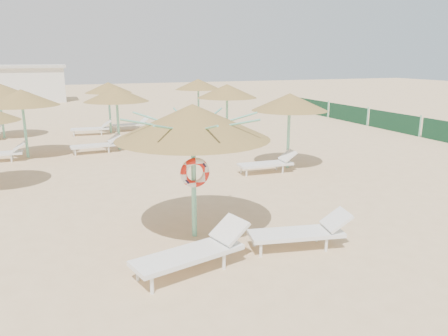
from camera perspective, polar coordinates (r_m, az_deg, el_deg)
name	(u,v)px	position (r m, az deg, el deg)	size (l,w,h in m)	color
ground	(217,235)	(10.01, -0.97, -8.75)	(120.00, 120.00, 0.00)	#D9B284
main_palapa	(193,122)	(9.30, -4.11, 5.99)	(3.31, 3.31, 2.97)	#75CBA9
lounger_main_a	(195,251)	(8.33, -3.78, -10.74)	(2.39, 1.25, 0.83)	white
lounger_main_b	(303,232)	(9.39, 10.24, -8.17)	(2.20, 1.02, 0.77)	white
palapa_field	(122,94)	(20.03, -13.13, 9.35)	(13.86, 13.78, 2.71)	#75CBA9
service_hut	(17,83)	(43.79, -25.45, 9.95)	(8.40, 4.40, 3.25)	silver
windbreak_fence	(394,122)	(25.57, 21.27, 5.63)	(0.08, 19.84, 1.10)	#184930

